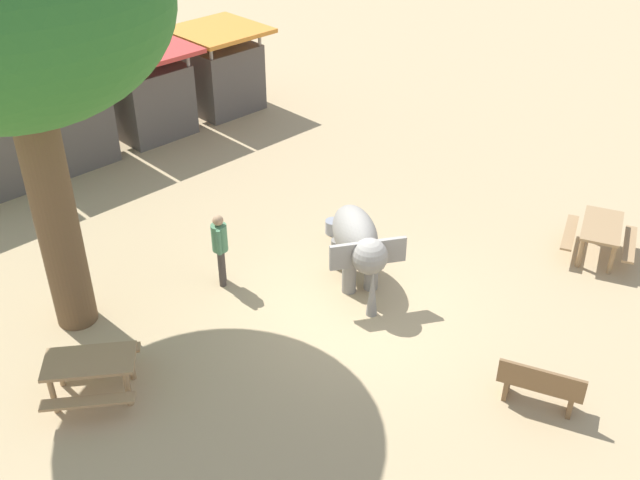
{
  "coord_description": "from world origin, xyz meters",
  "views": [
    {
      "loc": [
        -8.62,
        -7.86,
        9.09
      ],
      "look_at": [
        0.38,
        1.38,
        0.8
      ],
      "focal_mm": 41.73,
      "sensor_mm": 36.0,
      "label": 1
    }
  ],
  "objects_px": {
    "shade_tree_main": "(10,13)",
    "wooden_bench": "(540,385)",
    "market_stall_red": "(149,96)",
    "person_handler": "(220,244)",
    "market_stall_orange": "(221,73)",
    "feed_bucket": "(333,227)",
    "picnic_table_far": "(601,232)",
    "elephant": "(358,243)",
    "market_stall_green": "(64,122)",
    "picnic_table_near": "(91,369)"
  },
  "relations": [
    {
      "from": "shade_tree_main",
      "to": "market_stall_green",
      "type": "relative_size",
      "value": 3.11
    },
    {
      "from": "picnic_table_near",
      "to": "shade_tree_main",
      "type": "bearing_deg",
      "value": -74.69
    },
    {
      "from": "elephant",
      "to": "shade_tree_main",
      "type": "bearing_deg",
      "value": -91.13
    },
    {
      "from": "elephant",
      "to": "market_stall_orange",
      "type": "distance_m",
      "value": 9.99
    },
    {
      "from": "picnic_table_far",
      "to": "market_stall_orange",
      "type": "relative_size",
      "value": 0.78
    },
    {
      "from": "elephant",
      "to": "shade_tree_main",
      "type": "height_order",
      "value": "shade_tree_main"
    },
    {
      "from": "shade_tree_main",
      "to": "picnic_table_near",
      "type": "height_order",
      "value": "shade_tree_main"
    },
    {
      "from": "elephant",
      "to": "market_stall_red",
      "type": "height_order",
      "value": "market_stall_red"
    },
    {
      "from": "wooden_bench",
      "to": "market_stall_orange",
      "type": "height_order",
      "value": "market_stall_orange"
    },
    {
      "from": "shade_tree_main",
      "to": "market_stall_green",
      "type": "xyz_separation_m",
      "value": [
        3.3,
        6.3,
        -4.77
      ]
    },
    {
      "from": "wooden_bench",
      "to": "feed_bucket",
      "type": "height_order",
      "value": "wooden_bench"
    },
    {
      "from": "market_stall_green",
      "to": "feed_bucket",
      "type": "height_order",
      "value": "market_stall_green"
    },
    {
      "from": "shade_tree_main",
      "to": "wooden_bench",
      "type": "bearing_deg",
      "value": -59.78
    },
    {
      "from": "picnic_table_far",
      "to": "feed_bucket",
      "type": "height_order",
      "value": "picnic_table_far"
    },
    {
      "from": "picnic_table_far",
      "to": "market_stall_orange",
      "type": "distance_m",
      "value": 12.24
    },
    {
      "from": "market_stall_red",
      "to": "elephant",
      "type": "bearing_deg",
      "value": -97.14
    },
    {
      "from": "picnic_table_near",
      "to": "market_stall_red",
      "type": "xyz_separation_m",
      "value": [
        6.7,
        8.37,
        0.55
      ]
    },
    {
      "from": "market_stall_green",
      "to": "picnic_table_near",
      "type": "bearing_deg",
      "value": -116.09
    },
    {
      "from": "elephant",
      "to": "shade_tree_main",
      "type": "relative_size",
      "value": 0.28
    },
    {
      "from": "feed_bucket",
      "to": "elephant",
      "type": "bearing_deg",
      "value": -121.04
    },
    {
      "from": "shade_tree_main",
      "to": "market_stall_red",
      "type": "distance_m",
      "value": 9.86
    },
    {
      "from": "picnic_table_near",
      "to": "market_stall_orange",
      "type": "bearing_deg",
      "value": -101.49
    },
    {
      "from": "elephant",
      "to": "market_stall_red",
      "type": "bearing_deg",
      "value": -156.24
    },
    {
      "from": "market_stall_green",
      "to": "feed_bucket",
      "type": "xyz_separation_m",
      "value": [
        2.48,
        -7.53,
        -0.98
      ]
    },
    {
      "from": "wooden_bench",
      "to": "market_stall_green",
      "type": "height_order",
      "value": "market_stall_green"
    },
    {
      "from": "elephant",
      "to": "market_stall_orange",
      "type": "xyz_separation_m",
      "value": [
        3.76,
        9.26,
        0.14
      ]
    },
    {
      "from": "picnic_table_near",
      "to": "elephant",
      "type": "bearing_deg",
      "value": -152.56
    },
    {
      "from": "market_stall_green",
      "to": "shade_tree_main",
      "type": "bearing_deg",
      "value": -117.62
    },
    {
      "from": "market_stall_red",
      "to": "picnic_table_far",
      "type": "bearing_deg",
      "value": -74.65
    },
    {
      "from": "picnic_table_far",
      "to": "market_stall_green",
      "type": "distance_m",
      "value": 13.59
    },
    {
      "from": "elephant",
      "to": "person_handler",
      "type": "bearing_deg",
      "value": -103.64
    },
    {
      "from": "market_stall_green",
      "to": "wooden_bench",
      "type": "bearing_deg",
      "value": -85.62
    },
    {
      "from": "shade_tree_main",
      "to": "person_handler",
      "type": "bearing_deg",
      "value": -20.24
    },
    {
      "from": "shade_tree_main",
      "to": "market_stall_red",
      "type": "height_order",
      "value": "shade_tree_main"
    },
    {
      "from": "elephant",
      "to": "feed_bucket",
      "type": "bearing_deg",
      "value": 179.86
    },
    {
      "from": "picnic_table_near",
      "to": "market_stall_orange",
      "type": "distance_m",
      "value": 12.53
    },
    {
      "from": "person_handler",
      "to": "market_stall_red",
      "type": "relative_size",
      "value": 0.64
    },
    {
      "from": "picnic_table_near",
      "to": "feed_bucket",
      "type": "xyz_separation_m",
      "value": [
        6.58,
        0.84,
        -0.43
      ]
    },
    {
      "from": "market_stall_red",
      "to": "feed_bucket",
      "type": "relative_size",
      "value": 7.0
    },
    {
      "from": "feed_bucket",
      "to": "picnic_table_far",
      "type": "bearing_deg",
      "value": -53.41
    },
    {
      "from": "person_handler",
      "to": "wooden_bench",
      "type": "distance_m",
      "value": 6.66
    },
    {
      "from": "shade_tree_main",
      "to": "wooden_bench",
      "type": "xyz_separation_m",
      "value": [
        4.35,
        -7.47,
        -5.44
      ]
    },
    {
      "from": "person_handler",
      "to": "feed_bucket",
      "type": "distance_m",
      "value": 3.13
    },
    {
      "from": "person_handler",
      "to": "wooden_bench",
      "type": "height_order",
      "value": "person_handler"
    },
    {
      "from": "feed_bucket",
      "to": "person_handler",
      "type": "bearing_deg",
      "value": 175.93
    },
    {
      "from": "person_handler",
      "to": "market_stall_orange",
      "type": "relative_size",
      "value": 0.64
    },
    {
      "from": "picnic_table_far",
      "to": "feed_bucket",
      "type": "xyz_separation_m",
      "value": [
        -3.47,
        4.67,
        -0.43
      ]
    },
    {
      "from": "wooden_bench",
      "to": "market_stall_green",
      "type": "relative_size",
      "value": 0.57
    },
    {
      "from": "shade_tree_main",
      "to": "picnic_table_far",
      "type": "bearing_deg",
      "value": -32.57
    },
    {
      "from": "feed_bucket",
      "to": "market_stall_orange",
      "type": "bearing_deg",
      "value": 70.15
    }
  ]
}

